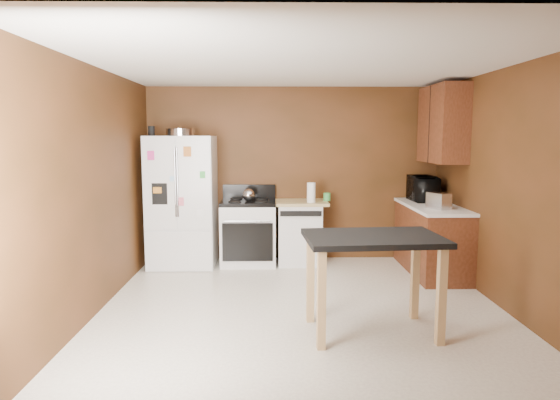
{
  "coord_description": "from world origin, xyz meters",
  "views": [
    {
      "loc": [
        -0.31,
        -5.0,
        1.8
      ],
      "look_at": [
        -0.21,
        0.85,
        1.05
      ],
      "focal_mm": 32.0,
      "sensor_mm": 36.0,
      "label": 1
    }
  ],
  "objects_px": {
    "green_canister": "(327,197)",
    "island": "(373,251)",
    "toaster": "(439,201)",
    "pen_cup": "(151,131)",
    "microwave": "(423,190)",
    "roasting_pan": "(180,132)",
    "gas_range": "(249,231)",
    "kettle": "(249,195)",
    "refrigerator": "(182,201)",
    "dishwasher": "(299,232)",
    "paper_towel": "(311,193)"
  },
  "relations": [
    {
      "from": "roasting_pan",
      "to": "dishwasher",
      "type": "height_order",
      "value": "roasting_pan"
    },
    {
      "from": "paper_towel",
      "to": "toaster",
      "type": "xyz_separation_m",
      "value": [
        1.53,
        -0.71,
        -0.03
      ]
    },
    {
      "from": "microwave",
      "to": "dishwasher",
      "type": "distance_m",
      "value": 1.82
    },
    {
      "from": "green_canister",
      "to": "toaster",
      "type": "xyz_separation_m",
      "value": [
        1.29,
        -0.89,
        0.06
      ]
    },
    {
      "from": "pen_cup",
      "to": "green_canister",
      "type": "height_order",
      "value": "pen_cup"
    },
    {
      "from": "pen_cup",
      "to": "gas_range",
      "type": "distance_m",
      "value": 1.91
    },
    {
      "from": "paper_towel",
      "to": "green_canister",
      "type": "relative_size",
      "value": 2.48
    },
    {
      "from": "kettle",
      "to": "gas_range",
      "type": "bearing_deg",
      "value": 97.42
    },
    {
      "from": "dishwasher",
      "to": "kettle",
      "type": "bearing_deg",
      "value": -173.53
    },
    {
      "from": "microwave",
      "to": "refrigerator",
      "type": "height_order",
      "value": "refrigerator"
    },
    {
      "from": "gas_range",
      "to": "dishwasher",
      "type": "xyz_separation_m",
      "value": [
        0.72,
        0.02,
        -0.01
      ]
    },
    {
      "from": "paper_towel",
      "to": "gas_range",
      "type": "height_order",
      "value": "paper_towel"
    },
    {
      "from": "paper_towel",
      "to": "microwave",
      "type": "bearing_deg",
      "value": 2.45
    },
    {
      "from": "pen_cup",
      "to": "kettle",
      "type": "height_order",
      "value": "pen_cup"
    },
    {
      "from": "refrigerator",
      "to": "island",
      "type": "xyz_separation_m",
      "value": [
        2.15,
        -2.47,
        -0.13
      ]
    },
    {
      "from": "green_canister",
      "to": "refrigerator",
      "type": "distance_m",
      "value": 2.02
    },
    {
      "from": "green_canister",
      "to": "island",
      "type": "height_order",
      "value": "green_canister"
    },
    {
      "from": "microwave",
      "to": "roasting_pan",
      "type": "bearing_deg",
      "value": 88.13
    },
    {
      "from": "toaster",
      "to": "gas_range",
      "type": "bearing_deg",
      "value": 136.18
    },
    {
      "from": "toaster",
      "to": "microwave",
      "type": "height_order",
      "value": "microwave"
    },
    {
      "from": "roasting_pan",
      "to": "toaster",
      "type": "bearing_deg",
      "value": -13.69
    },
    {
      "from": "roasting_pan",
      "to": "gas_range",
      "type": "bearing_deg",
      "value": 0.97
    },
    {
      "from": "green_canister",
      "to": "gas_range",
      "type": "bearing_deg",
      "value": -176.8
    },
    {
      "from": "green_canister",
      "to": "dishwasher",
      "type": "distance_m",
      "value": 0.63
    },
    {
      "from": "green_canister",
      "to": "roasting_pan",
      "type": "bearing_deg",
      "value": -177.81
    },
    {
      "from": "paper_towel",
      "to": "toaster",
      "type": "distance_m",
      "value": 1.69
    },
    {
      "from": "roasting_pan",
      "to": "kettle",
      "type": "distance_m",
      "value": 1.27
    },
    {
      "from": "toaster",
      "to": "refrigerator",
      "type": "xyz_separation_m",
      "value": [
        -3.31,
        0.76,
        -0.1
      ]
    },
    {
      "from": "kettle",
      "to": "gas_range",
      "type": "distance_m",
      "value": 0.53
    },
    {
      "from": "microwave",
      "to": "refrigerator",
      "type": "distance_m",
      "value": 3.35
    },
    {
      "from": "pen_cup",
      "to": "microwave",
      "type": "relative_size",
      "value": 0.23
    },
    {
      "from": "pen_cup",
      "to": "gas_range",
      "type": "height_order",
      "value": "pen_cup"
    },
    {
      "from": "refrigerator",
      "to": "dishwasher",
      "type": "distance_m",
      "value": 1.69
    },
    {
      "from": "kettle",
      "to": "paper_towel",
      "type": "xyz_separation_m",
      "value": [
        0.86,
        -0.06,
        0.04
      ]
    },
    {
      "from": "microwave",
      "to": "island",
      "type": "xyz_separation_m",
      "value": [
        -1.2,
        -2.48,
        -0.29
      ]
    },
    {
      "from": "gas_range",
      "to": "island",
      "type": "distance_m",
      "value": 2.83
    },
    {
      "from": "pen_cup",
      "to": "microwave",
      "type": "bearing_deg",
      "value": 2.09
    },
    {
      "from": "roasting_pan",
      "to": "kettle",
      "type": "height_order",
      "value": "roasting_pan"
    },
    {
      "from": "green_canister",
      "to": "dishwasher",
      "type": "xyz_separation_m",
      "value": [
        -0.39,
        -0.04,
        -0.49
      ]
    },
    {
      "from": "pen_cup",
      "to": "green_canister",
      "type": "relative_size",
      "value": 1.19
    },
    {
      "from": "dishwasher",
      "to": "island",
      "type": "bearing_deg",
      "value": -78.5
    },
    {
      "from": "kettle",
      "to": "microwave",
      "type": "bearing_deg",
      "value": 0.15
    },
    {
      "from": "pen_cup",
      "to": "toaster",
      "type": "height_order",
      "value": "pen_cup"
    },
    {
      "from": "roasting_pan",
      "to": "island",
      "type": "bearing_deg",
      "value": -49.32
    },
    {
      "from": "toaster",
      "to": "dishwasher",
      "type": "xyz_separation_m",
      "value": [
        -1.68,
        0.85,
        -0.55
      ]
    },
    {
      "from": "kettle",
      "to": "green_canister",
      "type": "relative_size",
      "value": 1.58
    },
    {
      "from": "dishwasher",
      "to": "roasting_pan",
      "type": "bearing_deg",
      "value": -178.6
    },
    {
      "from": "roasting_pan",
      "to": "dishwasher",
      "type": "xyz_separation_m",
      "value": [
        1.64,
        0.04,
        -1.4
      ]
    },
    {
      "from": "microwave",
      "to": "refrigerator",
      "type": "xyz_separation_m",
      "value": [
        -3.35,
        -0.01,
        -0.16
      ]
    },
    {
      "from": "gas_range",
      "to": "toaster",
      "type": "bearing_deg",
      "value": -18.96
    }
  ]
}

